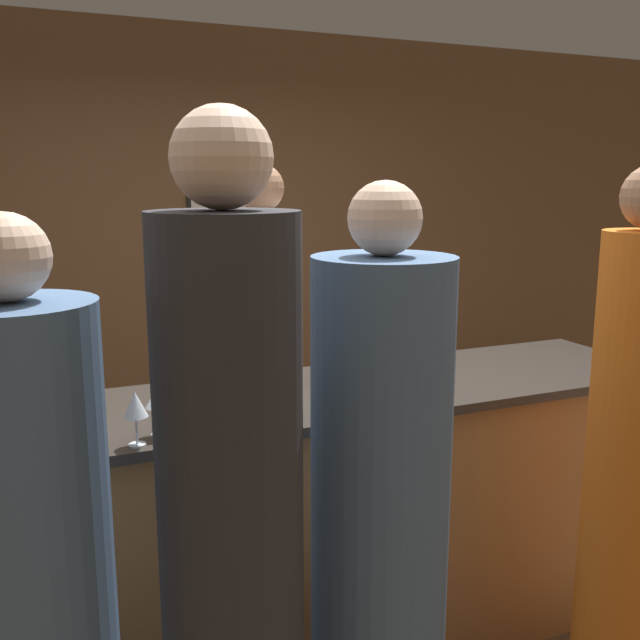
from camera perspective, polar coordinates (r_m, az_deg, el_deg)
back_wall at (r=4.74m, az=-10.38°, el=5.59°), size 8.00×0.08×2.80m
bar_counter at (r=2.89m, az=0.67°, el=-15.84°), size 2.82×0.70×1.07m
bartender at (r=3.49m, az=-4.55°, el=-4.83°), size 0.38×0.38×1.92m
guest_0 at (r=2.12m, az=4.76°, el=-17.00°), size 0.39×0.39×1.85m
guest_2 at (r=1.83m, az=-7.04°, el=-18.64°), size 0.35×0.35×2.01m
guest_3 at (r=2.53m, az=23.51°, el=-11.81°), size 0.28×0.28×1.90m
guest_4 at (r=1.95m, az=-21.75°, el=-21.54°), size 0.38×0.38×1.79m
wine_bottle_0 at (r=2.72m, az=6.84°, el=-3.05°), size 0.08×0.08×0.29m
wine_bottle_1 at (r=2.72m, az=-2.29°, el=-2.71°), size 0.07×0.07×0.32m
wine_glass_0 at (r=2.18m, az=-14.56°, el=-6.64°), size 0.07×0.07×0.17m
wine_glass_1 at (r=2.31m, az=-2.76°, el=-5.22°), size 0.08×0.08×0.16m
wine_glass_2 at (r=2.25m, az=-12.86°, el=-6.20°), size 0.08×0.08×0.15m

